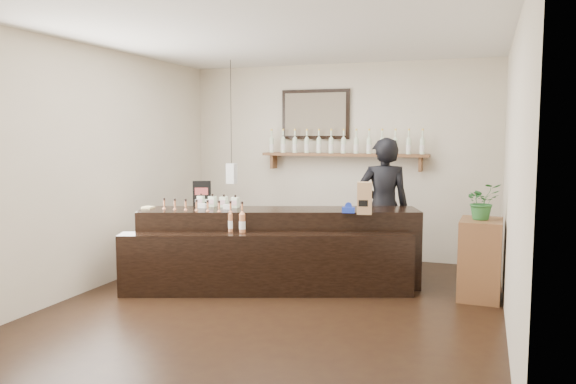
# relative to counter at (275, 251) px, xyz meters

# --- Properties ---
(ground) EXTENTS (5.00, 5.00, 0.00)m
(ground) POSITION_rel_counter_xyz_m (0.27, -0.58, -0.43)
(ground) COLOR black
(ground) RESTS_ON ground
(room_shell) EXTENTS (5.00, 5.00, 5.00)m
(room_shell) POSITION_rel_counter_xyz_m (0.27, -0.58, 1.27)
(room_shell) COLOR beige
(room_shell) RESTS_ON ground
(back_wall_decor) EXTENTS (2.66, 0.96, 1.69)m
(back_wall_decor) POSITION_rel_counter_xyz_m (0.13, 1.80, 1.32)
(back_wall_decor) COLOR brown
(back_wall_decor) RESTS_ON ground
(counter) EXTENTS (3.27, 1.93, 1.07)m
(counter) POSITION_rel_counter_xyz_m (0.00, 0.00, 0.00)
(counter) COLOR black
(counter) RESTS_ON ground
(promo_sign) EXTENTS (0.21, 0.10, 0.31)m
(promo_sign) POSITION_rel_counter_xyz_m (-1.00, 0.09, 0.64)
(promo_sign) COLOR black
(promo_sign) RESTS_ON counter
(paper_bag) EXTENTS (0.18, 0.15, 0.36)m
(paper_bag) POSITION_rel_counter_xyz_m (1.04, 0.05, 0.66)
(paper_bag) COLOR #9B724A
(paper_bag) RESTS_ON counter
(tape_dispenser) EXTENTS (0.15, 0.08, 0.12)m
(tape_dispenser) POSITION_rel_counter_xyz_m (0.85, 0.09, 0.53)
(tape_dispenser) COLOR #1830A9
(tape_dispenser) RESTS_ON counter
(side_cabinet) EXTENTS (0.46, 0.62, 0.87)m
(side_cabinet) POSITION_rel_counter_xyz_m (2.27, 0.34, 0.01)
(side_cabinet) COLOR brown
(side_cabinet) RESTS_ON ground
(potted_plant) EXTENTS (0.46, 0.44, 0.40)m
(potted_plant) POSITION_rel_counter_xyz_m (2.27, 0.34, 0.64)
(potted_plant) COLOR #28642B
(potted_plant) RESTS_ON side_cabinet
(shopkeeper) EXTENTS (0.82, 0.65, 1.98)m
(shopkeeper) POSITION_rel_counter_xyz_m (1.10, 0.97, 0.56)
(shopkeeper) COLOR black
(shopkeeper) RESTS_ON ground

